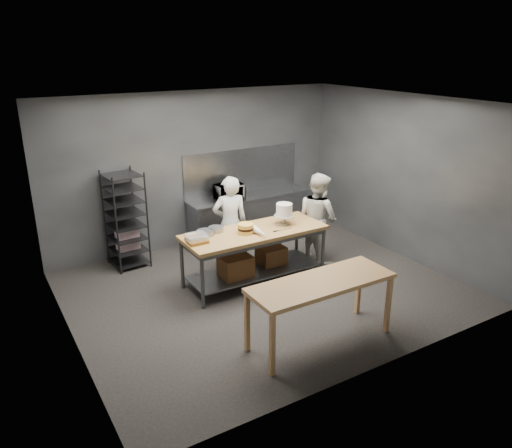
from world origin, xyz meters
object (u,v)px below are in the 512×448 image
Objects in this scene: chef_behind at (230,223)px; microwave at (229,191)px; speed_rack at (126,220)px; layer_cake at (246,228)px; work_table at (253,250)px; near_counter at (321,287)px; frosted_cake_stand at (284,211)px; chef_right at (318,218)px.

chef_behind reaches higher than microwave.
speed_rack is 2.29m from layer_cake.
work_table is 1.20× the size of near_counter.
near_counter is at bearing -100.09° from microwave.
layer_cake is at bearing -110.46° from microwave.
frosted_cake_stand is (0.75, 2.00, 0.34)m from near_counter.
microwave is at bearing 2.16° from speed_rack.
speed_rack is (-1.59, 1.75, 0.28)m from work_table.
chef_right reaches higher than frosted_cake_stand.
layer_cake is (-1.62, -0.20, 0.17)m from chef_right.
near_counter is 5.50× the size of frosted_cake_stand.
work_table is 9.49× the size of layer_cake.
chef_right is 6.58× the size of layer_cake.
layer_cake is (-0.70, -1.86, -0.05)m from microwave.
microwave reaches higher than near_counter.
chef_right is (1.46, 0.17, 0.26)m from work_table.
chef_behind reaches higher than near_counter.
frosted_cake_stand reaches higher than work_table.
frosted_cake_stand is 1.44× the size of layer_cake.
frosted_cake_stand is at bearing 69.31° from near_counter.
chef_behind is 1.01m from frosted_cake_stand.
speed_rack reaches higher than chef_right.
chef_right is at bearing -60.94° from microwave.
near_counter is (-0.15, -2.00, 0.24)m from work_table.
speed_rack reaches higher than chef_behind.
work_table is at bearing -106.31° from microwave.
speed_rack reaches higher than layer_cake.
layer_cake is (-0.10, -0.72, 0.15)m from chef_behind.
chef_behind is (-0.06, 0.69, 0.27)m from work_table.
near_counter is at bearing -89.60° from layer_cake.
chef_behind is 3.12× the size of microwave.
chef_right is (1.52, -0.53, -0.02)m from chef_behind.
chef_right is 1.64m from layer_cake.
chef_behind reaches higher than chef_right.
work_table is at bearing 108.96° from chef_behind.
near_counter is 2.16m from frosted_cake_stand.
work_table is 2.02m from near_counter.
microwave is at bearing -103.38° from chef_behind.
frosted_cake_stand is (0.61, 0.00, 0.58)m from work_table.
layer_cake is at bearing -177.42° from frosted_cake_stand.
work_table is 1.37× the size of speed_rack.
chef_behind is 6.70× the size of layer_cake.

